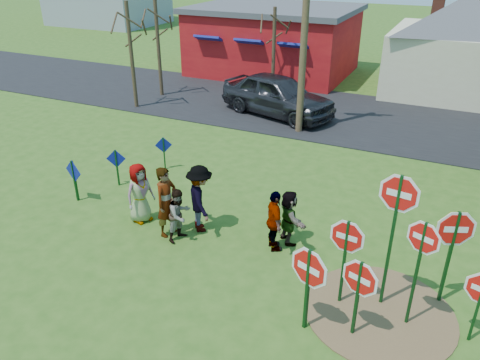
% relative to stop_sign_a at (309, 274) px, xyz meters
% --- Properties ---
extents(ground, '(120.00, 120.00, 0.00)m').
position_rel_stop_sign_a_xyz_m(ground, '(-3.18, 2.09, -1.37)').
color(ground, '#2E5418').
rests_on(ground, ground).
extents(road, '(120.00, 7.50, 0.04)m').
position_rel_stop_sign_a_xyz_m(road, '(-3.18, 13.59, -1.35)').
color(road, black).
rests_on(road, ground).
extents(dirt_patch, '(3.20, 3.20, 0.03)m').
position_rel_stop_sign_a_xyz_m(dirt_patch, '(1.32, 1.09, -1.36)').
color(dirt_patch, brown).
rests_on(dirt_patch, ground).
extents(red_building, '(9.40, 7.69, 3.90)m').
position_rel_stop_sign_a_xyz_m(red_building, '(-8.68, 20.08, 0.59)').
color(red_building, maroon).
rests_on(red_building, ground).
extents(cream_house, '(9.40, 9.40, 6.50)m').
position_rel_stop_sign_a_xyz_m(cream_house, '(2.32, 20.09, 1.55)').
color(cream_house, beige).
rests_on(cream_house, ground).
extents(stop_sign_a, '(1.10, 0.42, 2.08)m').
position_rel_stop_sign_a_xyz_m(stop_sign_a, '(0.00, 0.00, 0.00)').
color(stop_sign_a, '#103C17').
rests_on(stop_sign_a, ground).
extents(stop_sign_b, '(1.08, 0.18, 3.28)m').
position_rel_stop_sign_a_xyz_m(stop_sign_b, '(1.29, 1.42, 1.03)').
color(stop_sign_b, '#103C17').
rests_on(stop_sign_b, ground).
extents(stop_sign_c, '(0.86, 0.37, 2.59)m').
position_rel_stop_sign_a_xyz_m(stop_sign_c, '(1.89, 1.02, 0.45)').
color(stop_sign_c, '#103C17').
rests_on(stop_sign_c, ground).
extents(stop_sign_d, '(1.03, 0.44, 2.43)m').
position_rel_stop_sign_a_xyz_m(stop_sign_d, '(2.45, 2.03, 0.35)').
color(stop_sign_d, '#103C17').
rests_on(stop_sign_d, ground).
extents(stop_sign_e, '(0.99, 0.35, 1.91)m').
position_rel_stop_sign_a_xyz_m(stop_sign_e, '(0.94, 0.24, -0.10)').
color(stop_sign_e, '#103C17').
rests_on(stop_sign_e, ground).
extents(stop_sign_g, '(1.01, 0.14, 2.21)m').
position_rel_stop_sign_a_xyz_m(stop_sign_g, '(0.46, 1.08, 0.15)').
color(stop_sign_g, '#103C17').
rests_on(stop_sign_g, ground).
extents(blue_diamond_b, '(0.72, 0.19, 1.36)m').
position_rel_stop_sign_a_xyz_m(blue_diamond_b, '(-8.05, 2.16, -0.54)').
color(blue_diamond_b, '#103C17').
rests_on(blue_diamond_b, ground).
extents(blue_diamond_c, '(0.57, 0.28, 1.26)m').
position_rel_stop_sign_a_xyz_m(blue_diamond_c, '(-7.55, 3.54, -0.59)').
color(blue_diamond_c, '#103C17').
rests_on(blue_diamond_c, ground).
extents(blue_diamond_d, '(0.50, 0.33, 1.20)m').
position_rel_stop_sign_a_xyz_m(blue_diamond_d, '(-6.87, 5.23, -0.63)').
color(blue_diamond_d, '#103C17').
rests_on(blue_diamond_d, ground).
extents(person_a, '(0.80, 0.99, 1.76)m').
position_rel_stop_sign_a_xyz_m(person_a, '(-5.55, 2.05, -0.49)').
color(person_a, '#3D5282').
rests_on(person_a, ground).
extents(person_b, '(0.56, 0.77, 1.97)m').
position_rel_stop_sign_a_xyz_m(person_b, '(-4.47, 1.79, -0.38)').
color(person_b, '#2C7169').
rests_on(person_b, ground).
extents(person_c, '(0.72, 0.83, 1.48)m').
position_rel_stop_sign_a_xyz_m(person_c, '(-4.04, 1.71, -0.63)').
color(person_c, brown).
rests_on(person_c, ground).
extents(person_d, '(1.36, 1.40, 1.92)m').
position_rel_stop_sign_a_xyz_m(person_d, '(-3.78, 2.35, -0.41)').
color(person_d, '#39383E').
rests_on(person_d, ground).
extents(person_e, '(0.91, 1.03, 1.67)m').
position_rel_stop_sign_a_xyz_m(person_e, '(-1.61, 2.32, -0.53)').
color(person_e, '#56325A').
rests_on(person_e, ground).
extents(person_f, '(1.24, 1.34, 1.50)m').
position_rel_stop_sign_a_xyz_m(person_f, '(-1.39, 2.81, -0.62)').
color(person_f, '#1E4F25').
rests_on(person_f, ground).
extents(suv, '(5.87, 3.66, 1.86)m').
position_rel_stop_sign_a_xyz_m(suv, '(-5.42, 12.38, -0.40)').
color(suv, '#313036').
rests_on(suv, road).
extents(utility_pole, '(2.12, 0.79, 8.95)m').
position_rel_stop_sign_a_xyz_m(utility_pole, '(-3.81, 10.77, 3.34)').
color(utility_pole, '#4C3823').
rests_on(utility_pole, ground).
extents(bare_tree_west, '(1.80, 1.80, 4.89)m').
position_rel_stop_sign_a_xyz_m(bare_tree_west, '(-12.05, 10.59, 1.80)').
color(bare_tree_west, '#382819').
rests_on(bare_tree_west, ground).
extents(bare_tree_east, '(1.80, 1.80, 4.39)m').
position_rel_stop_sign_a_xyz_m(bare_tree_east, '(-6.90, 15.53, 1.47)').
color(bare_tree_east, '#382819').
rests_on(bare_tree_east, ground).
extents(bare_tree_mid, '(1.80, 1.80, 4.78)m').
position_rel_stop_sign_a_xyz_m(bare_tree_mid, '(-12.08, 12.83, 1.72)').
color(bare_tree_mid, '#382819').
rests_on(bare_tree_mid, ground).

